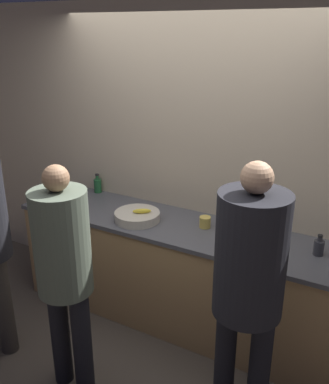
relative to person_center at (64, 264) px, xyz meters
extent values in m
plane|color=#4C4238|center=(0.28, 0.65, -0.98)|extent=(14.00, 14.00, 0.00)
cube|color=#C6B293|center=(0.28, 1.36, 0.32)|extent=(5.20, 0.06, 2.60)
cube|color=tan|center=(0.28, 1.03, -0.55)|extent=(2.78, 0.66, 0.87)
cube|color=#4C4C51|center=(0.28, 1.03, -0.09)|extent=(2.81, 0.69, 0.03)
cylinder|color=#38332D|center=(-0.68, 0.02, -0.57)|extent=(0.13, 0.13, 0.81)
cylinder|color=black|center=(-0.10, 0.00, -0.59)|extent=(0.13, 0.13, 0.78)
cylinder|color=black|center=(0.10, 0.00, -0.59)|extent=(0.13, 0.13, 0.78)
cylinder|color=#515B4C|center=(0.00, 0.00, 0.15)|extent=(0.36, 0.36, 0.69)
sphere|color=#936B4C|center=(0.00, 0.00, 0.57)|extent=(0.16, 0.16, 0.16)
cylinder|color=black|center=(1.01, 0.29, -0.56)|extent=(0.13, 0.13, 0.84)
cylinder|color=black|center=(1.23, 0.29, -0.56)|extent=(0.13, 0.13, 0.84)
cylinder|color=black|center=(1.12, 0.29, 0.23)|extent=(0.40, 0.40, 0.73)
sphere|color=tan|center=(1.12, 0.29, 0.68)|extent=(0.17, 0.17, 0.17)
cylinder|color=beige|center=(-0.04, 0.92, -0.04)|extent=(0.37, 0.37, 0.07)
ellipsoid|color=yellow|center=(0.00, 0.92, 0.02)|extent=(0.15, 0.12, 0.04)
cylinder|color=#ADA393|center=(0.87, 1.16, -0.01)|extent=(0.10, 0.10, 0.13)
cylinder|color=#99754C|center=(0.86, 1.16, 0.10)|extent=(0.01, 0.05, 0.24)
cylinder|color=#99754C|center=(0.88, 1.16, 0.10)|extent=(0.03, 0.05, 0.24)
cylinder|color=#99754C|center=(0.87, 1.15, 0.10)|extent=(0.05, 0.01, 0.24)
cylinder|color=#236033|center=(-0.73, 1.28, -0.01)|extent=(0.07, 0.07, 0.13)
cylinder|color=#236033|center=(-0.73, 1.28, 0.07)|extent=(0.03, 0.03, 0.04)
cylinder|color=black|center=(-0.73, 1.28, 0.10)|extent=(0.04, 0.04, 0.01)
cylinder|color=#333338|center=(1.36, 1.06, -0.02)|extent=(0.07, 0.07, 0.11)
cylinder|color=#333338|center=(1.36, 1.06, 0.05)|extent=(0.03, 0.03, 0.03)
cylinder|color=black|center=(1.36, 1.06, 0.07)|extent=(0.04, 0.04, 0.01)
cylinder|color=gold|center=(0.49, 1.08, -0.03)|extent=(0.09, 0.09, 0.09)
camera|label=1|loc=(1.72, -1.75, 1.39)|focal=40.00mm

